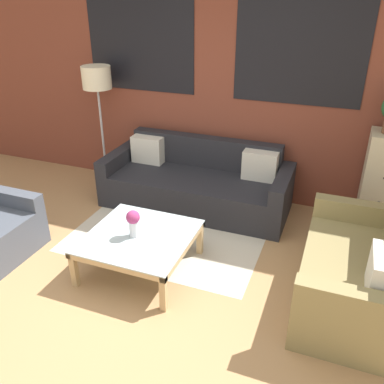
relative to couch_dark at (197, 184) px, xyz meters
name	(u,v)px	position (x,y,z in m)	size (l,w,h in m)	color
ground_plane	(121,307)	(0.04, -1.95, -0.28)	(16.00, 16.00, 0.00)	#AD7F51
wall_back_brick	(215,82)	(0.04, 0.49, 1.13)	(8.40, 0.09, 2.80)	brown
rug	(168,235)	(-0.04, -0.78, -0.27)	(2.03, 1.44, 0.00)	beige
couch_dark	(197,184)	(0.00, 0.00, 0.00)	(2.23, 0.88, 0.78)	#232328
settee_vintage	(358,273)	(1.87, -1.17, 0.03)	(0.80, 1.48, 0.92)	olive
coffee_table	(140,240)	(-0.04, -1.40, 0.05)	(0.95, 0.95, 0.37)	silver
floor_lamp	(97,84)	(-1.37, 0.14, 1.08)	(0.36, 0.36, 1.57)	#B2B2B7
drawer_cabinet	(381,182)	(2.03, 0.21, 0.27)	(0.38, 0.41, 1.10)	#C6B793
flower_vase	(133,221)	(-0.08, -1.43, 0.25)	(0.13, 0.13, 0.26)	silver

